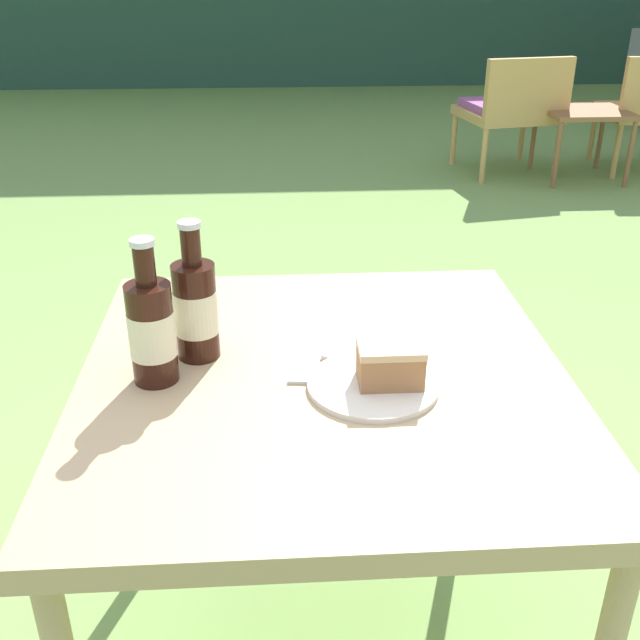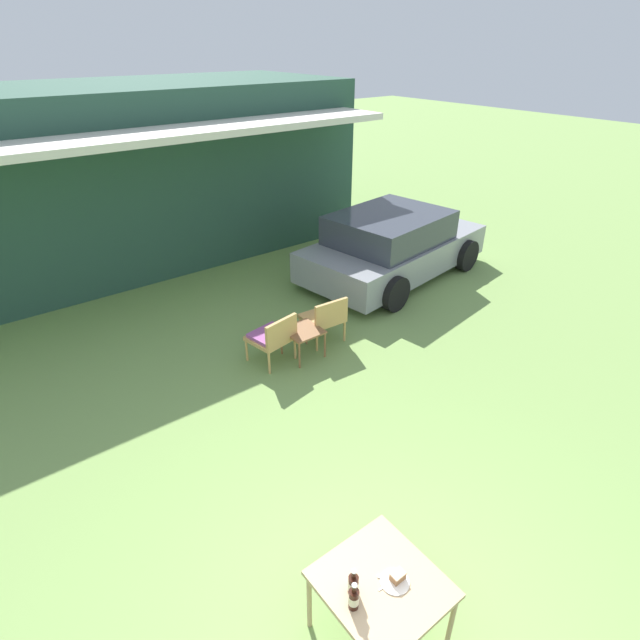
{
  "view_description": "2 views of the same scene",
  "coord_description": "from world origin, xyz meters",
  "px_view_note": "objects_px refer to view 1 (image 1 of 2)",
  "views": [
    {
      "loc": [
        -0.07,
        -1.1,
        1.34
      ],
      "look_at": [
        0.0,
        0.1,
        0.74
      ],
      "focal_mm": 42.0,
      "sensor_mm": 36.0,
      "label": 1
    },
    {
      "loc": [
        -1.71,
        -1.48,
        4.15
      ],
      "look_at": [
        1.79,
        3.06,
        0.9
      ],
      "focal_mm": 28.0,
      "sensor_mm": 36.0,
      "label": 2
    }
  ],
  "objects_px": {
    "wicker_chair_cushioned": "(512,107)",
    "cola_bottle_near": "(196,307)",
    "garden_side_table": "(584,117)",
    "cake_on_plate": "(382,373)",
    "cola_bottle_far": "(152,329)",
    "patio_table": "(324,404)"
  },
  "relations": [
    {
      "from": "wicker_chair_cushioned",
      "to": "cola_bottle_near",
      "type": "height_order",
      "value": "cola_bottle_near"
    },
    {
      "from": "garden_side_table",
      "to": "cake_on_plate",
      "type": "xyz_separation_m",
      "value": [
        -1.81,
        -3.67,
        0.33
      ]
    },
    {
      "from": "wicker_chair_cushioned",
      "to": "garden_side_table",
      "type": "bearing_deg",
      "value": 151.51
    },
    {
      "from": "garden_side_table",
      "to": "cola_bottle_far",
      "type": "height_order",
      "value": "cola_bottle_far"
    },
    {
      "from": "garden_side_table",
      "to": "cola_bottle_near",
      "type": "height_order",
      "value": "cola_bottle_near"
    },
    {
      "from": "wicker_chair_cushioned",
      "to": "cola_bottle_far",
      "type": "bearing_deg",
      "value": 54.86
    },
    {
      "from": "patio_table",
      "to": "cola_bottle_near",
      "type": "bearing_deg",
      "value": 161.09
    },
    {
      "from": "cake_on_plate",
      "to": "cola_bottle_far",
      "type": "xyz_separation_m",
      "value": [
        -0.37,
        0.05,
        0.07
      ]
    },
    {
      "from": "wicker_chair_cushioned",
      "to": "garden_side_table",
      "type": "relative_size",
      "value": 1.49
    },
    {
      "from": "wicker_chair_cushioned",
      "to": "cola_bottle_far",
      "type": "relative_size",
      "value": 3.06
    },
    {
      "from": "wicker_chair_cushioned",
      "to": "patio_table",
      "type": "xyz_separation_m",
      "value": [
        -1.48,
        -3.76,
        0.19
      ]
    },
    {
      "from": "cake_on_plate",
      "to": "garden_side_table",
      "type": "bearing_deg",
      "value": 63.74
    },
    {
      "from": "cake_on_plate",
      "to": "patio_table",
      "type": "bearing_deg",
      "value": 149.4
    },
    {
      "from": "cola_bottle_far",
      "to": "cake_on_plate",
      "type": "bearing_deg",
      "value": -7.5
    },
    {
      "from": "patio_table",
      "to": "cola_bottle_far",
      "type": "relative_size",
      "value": 3.48
    },
    {
      "from": "wicker_chair_cushioned",
      "to": "cake_on_plate",
      "type": "height_order",
      "value": "cake_on_plate"
    },
    {
      "from": "patio_table",
      "to": "wicker_chair_cushioned",
      "type": "bearing_deg",
      "value": 68.57
    },
    {
      "from": "wicker_chair_cushioned",
      "to": "cake_on_plate",
      "type": "bearing_deg",
      "value": 59.92
    },
    {
      "from": "cola_bottle_far",
      "to": "wicker_chair_cushioned",
      "type": "bearing_deg",
      "value": 65.0
    },
    {
      "from": "wicker_chair_cushioned",
      "to": "cola_bottle_far",
      "type": "distance_m",
      "value": 4.17
    },
    {
      "from": "wicker_chair_cushioned",
      "to": "garden_side_table",
      "type": "height_order",
      "value": "wicker_chair_cushioned"
    },
    {
      "from": "garden_side_table",
      "to": "patio_table",
      "type": "bearing_deg",
      "value": -117.75
    }
  ]
}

